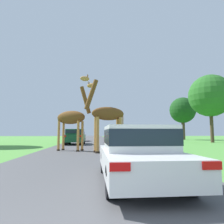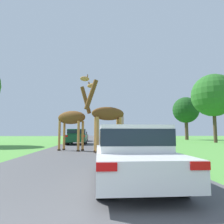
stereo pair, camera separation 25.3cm
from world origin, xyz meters
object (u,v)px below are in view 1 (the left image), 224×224
object	(u,v)px
giraffe_companion	(72,118)
car_queue_right	(116,138)
car_far_ahead	(79,136)
car_lead_maroon	(137,152)
car_queue_left	(75,136)
tree_left_edge	(210,96)
tree_right_cluster	(183,110)
giraffe_near_road	(106,116)

from	to	relation	value
giraffe_companion	car_queue_right	bearing A→B (deg)	157.57
car_queue_right	car_far_ahead	xyz separation A→B (m)	(-4.04, 13.27, 0.00)
car_lead_maroon	car_queue_left	distance (m)	16.82
car_far_ahead	tree_left_edge	bearing A→B (deg)	-19.08
car_queue_left	tree_right_cluster	distance (m)	22.41
giraffe_companion	car_queue_right	xyz separation A→B (m)	(3.32, 2.85, -1.44)
car_far_ahead	tree_left_edge	world-z (taller)	tree_left_edge
giraffe_companion	tree_right_cluster	size ratio (longest dim) A/B	0.61
giraffe_near_road	tree_right_cluster	world-z (taller)	tree_right_cluster
giraffe_near_road	tree_right_cluster	size ratio (longest dim) A/B	0.63
giraffe_near_road	tree_left_edge	bearing A→B (deg)	-62.30
tree_left_edge	car_lead_maroon	bearing A→B (deg)	-125.95
giraffe_near_road	car_lead_maroon	world-z (taller)	giraffe_near_road
car_queue_left	tree_left_edge	distance (m)	17.68
car_queue_right	car_queue_left	xyz separation A→B (m)	(-3.83, 5.00, 0.10)
tree_left_edge	tree_right_cluster	distance (m)	10.49
car_far_ahead	giraffe_companion	bearing A→B (deg)	-87.46
giraffe_near_road	giraffe_companion	world-z (taller)	giraffe_near_road
car_queue_left	car_far_ahead	world-z (taller)	car_queue_left
car_queue_right	car_far_ahead	distance (m)	13.87
car_far_ahead	tree_right_cluster	xyz separation A→B (m)	(18.08, 4.54, 4.49)
car_queue_right	tree_left_edge	xyz separation A→B (m)	(12.94, 7.40, 5.18)
tree_right_cluster	car_far_ahead	bearing A→B (deg)	-165.90
car_queue_right	tree_left_edge	size ratio (longest dim) A/B	0.50
giraffe_companion	car_queue_right	distance (m)	4.61
giraffe_near_road	car_queue_left	bearing A→B (deg)	4.32
tree_right_cluster	tree_left_edge	bearing A→B (deg)	-96.03
giraffe_near_road	giraffe_companion	distance (m)	2.59
car_far_ahead	tree_left_edge	size ratio (longest dim) A/B	0.52
car_queue_left	tree_right_cluster	xyz separation A→B (m)	(17.86, 12.81, 4.39)
giraffe_companion	car_queue_right	size ratio (longest dim) A/B	1.07
car_queue_right	car_lead_maroon	bearing A→B (deg)	-93.97
car_lead_maroon	car_far_ahead	size ratio (longest dim) A/B	0.90
giraffe_near_road	car_lead_maroon	size ratio (longest dim) A/B	1.19
giraffe_near_road	tree_right_cluster	xyz separation A→B (m)	(15.17, 22.05, 3.02)
car_queue_right	tree_left_edge	world-z (taller)	tree_left_edge
car_lead_maroon	tree_left_edge	bearing A→B (deg)	54.05
car_queue_right	tree_right_cluster	bearing A→B (deg)	51.76
giraffe_near_road	tree_left_edge	xyz separation A→B (m)	(14.07, 11.64, 3.72)
car_queue_left	car_far_ahead	xyz separation A→B (m)	(-0.21, 8.27, -0.10)
tree_left_edge	tree_right_cluster	size ratio (longest dim) A/B	1.14
car_lead_maroon	car_far_ahead	bearing A→B (deg)	97.43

